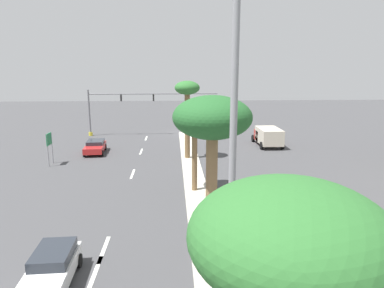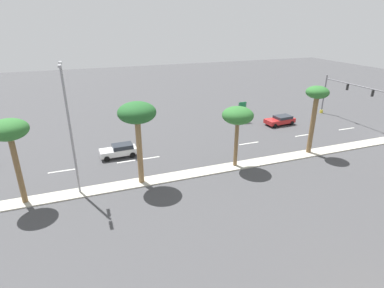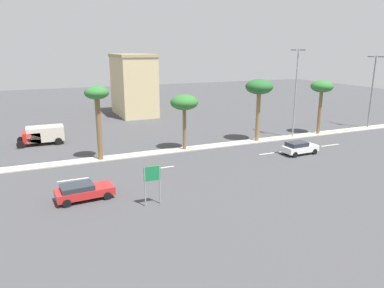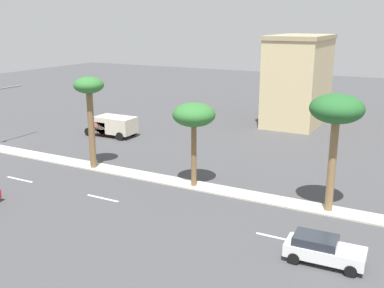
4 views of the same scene
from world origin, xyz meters
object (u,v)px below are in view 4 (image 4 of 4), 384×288
(commercial_building, at_px, (298,80))
(sedan_white_rear, at_px, (323,249))
(palm_tree_near, at_px, (89,93))
(palm_tree_front, at_px, (336,113))
(palm_tree_inboard, at_px, (194,116))
(box_truck, at_px, (113,125))

(commercial_building, relative_size, sedan_white_rear, 2.70)
(palm_tree_near, relative_size, sedan_white_rear, 1.88)
(commercial_building, relative_size, palm_tree_front, 1.43)
(palm_tree_front, bearing_deg, palm_tree_inboard, -89.32)
(palm_tree_inboard, xyz_separation_m, sedan_white_rear, (6.88, 11.42, -4.84))
(box_truck, bearing_deg, palm_tree_near, 29.08)
(palm_tree_front, height_order, sedan_white_rear, palm_tree_front)
(sedan_white_rear, xyz_separation_m, box_truck, (-16.80, -26.91, 0.47))
(palm_tree_near, height_order, palm_tree_inboard, palm_tree_near)
(palm_tree_near, distance_m, box_truck, 12.69)
(palm_tree_near, xyz_separation_m, box_truck, (-10.04, -5.58, -5.39))
(palm_tree_near, xyz_separation_m, palm_tree_inboard, (-0.13, 9.91, -1.02))
(palm_tree_front, bearing_deg, commercial_building, -160.06)
(commercial_building, height_order, box_truck, commercial_building)
(palm_tree_near, relative_size, palm_tree_inboard, 1.21)
(commercial_building, xyz_separation_m, palm_tree_front, (26.08, 9.46, 1.40))
(commercial_building, xyz_separation_m, sedan_white_rear, (33.09, 10.58, -4.67))
(palm_tree_near, bearing_deg, sedan_white_rear, 72.42)
(palm_tree_near, xyz_separation_m, sedan_white_rear, (6.76, 21.32, -5.86))
(sedan_white_rear, bearing_deg, box_truck, -121.97)
(commercial_building, height_order, palm_tree_inboard, commercial_building)
(palm_tree_inboard, bearing_deg, sedan_white_rear, 58.92)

